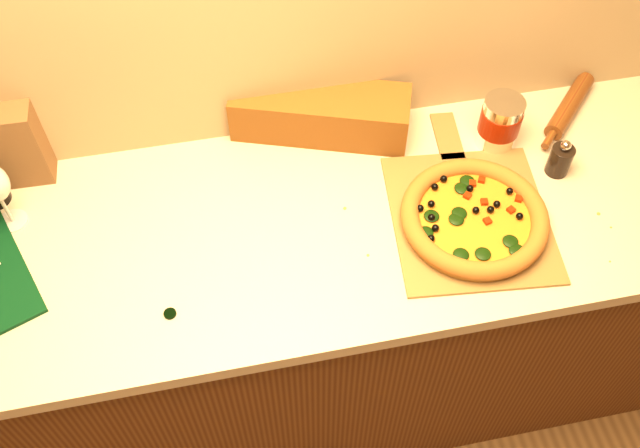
{
  "coord_description": "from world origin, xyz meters",
  "views": [
    {
      "loc": [
        -0.1,
        0.43,
        2.28
      ],
      "look_at": [
        0.09,
        1.38,
        0.96
      ],
      "focal_mm": 40.0,
      "sensor_mm": 36.0,
      "label": 1
    }
  ],
  "objects_px": {
    "pizza": "(474,218)",
    "coffee_canister": "(500,122)",
    "pizza_peel": "(468,212)",
    "pepper_grinder": "(560,159)",
    "rolling_pin": "(570,105)"
  },
  "relations": [
    {
      "from": "pizza_peel",
      "to": "pepper_grinder",
      "type": "xyz_separation_m",
      "value": [
        0.26,
        0.09,
        0.04
      ]
    },
    {
      "from": "pizza",
      "to": "coffee_canister",
      "type": "bearing_deg",
      "value": 59.74
    },
    {
      "from": "pizza",
      "to": "coffee_canister",
      "type": "relative_size",
      "value": 2.44
    },
    {
      "from": "pizza_peel",
      "to": "rolling_pin",
      "type": "xyz_separation_m",
      "value": [
        0.38,
        0.28,
        0.02
      ]
    },
    {
      "from": "pizza_peel",
      "to": "rolling_pin",
      "type": "bearing_deg",
      "value": 42.36
    },
    {
      "from": "pizza_peel",
      "to": "pepper_grinder",
      "type": "distance_m",
      "value": 0.28
    },
    {
      "from": "pizza",
      "to": "rolling_pin",
      "type": "distance_m",
      "value": 0.49
    },
    {
      "from": "pizza_peel",
      "to": "pizza",
      "type": "height_order",
      "value": "pizza"
    },
    {
      "from": "pizza_peel",
      "to": "coffee_canister",
      "type": "relative_size",
      "value": 4.03
    },
    {
      "from": "pizza",
      "to": "pepper_grinder",
      "type": "distance_m",
      "value": 0.29
    },
    {
      "from": "pizza",
      "to": "coffee_canister",
      "type": "height_order",
      "value": "coffee_canister"
    },
    {
      "from": "coffee_canister",
      "to": "pizza_peel",
      "type": "bearing_deg",
      "value": -124.09
    },
    {
      "from": "pepper_grinder",
      "to": "rolling_pin",
      "type": "xyz_separation_m",
      "value": [
        0.11,
        0.19,
        -0.02
      ]
    },
    {
      "from": "pizza_peel",
      "to": "pepper_grinder",
      "type": "relative_size",
      "value": 5.35
    },
    {
      "from": "pizza",
      "to": "coffee_canister",
      "type": "distance_m",
      "value": 0.29
    }
  ]
}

